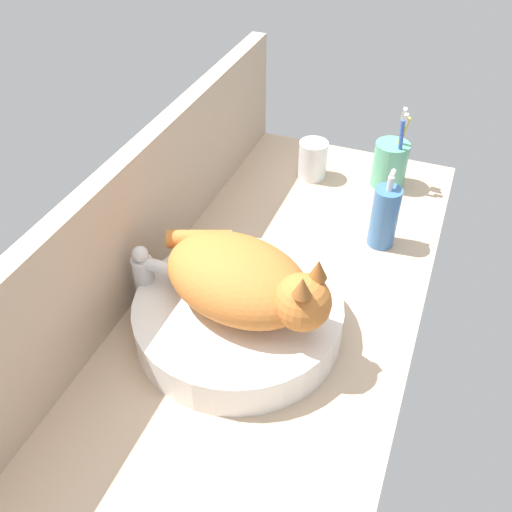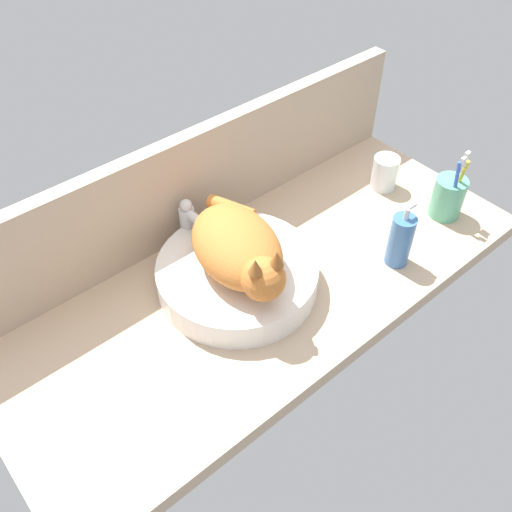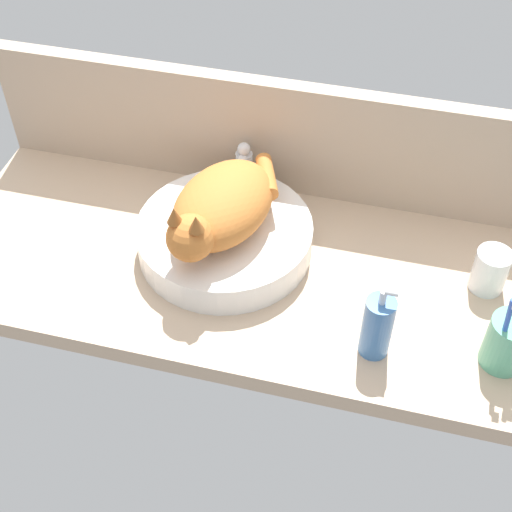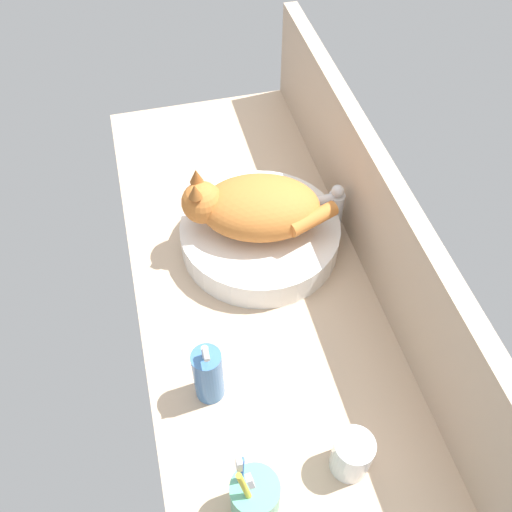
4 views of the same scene
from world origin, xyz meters
The scene contains 8 objects.
ground_plane centered at (0.00, 0.00, -2.00)cm, with size 122.67×52.41×4.00cm, color tan.
backsplash_panel centered at (0.00, 24.41, 12.94)cm, with size 122.67×3.60×25.89cm, color tan.
sink_basin centered at (-5.58, 2.45, 3.27)cm, with size 34.75×34.75×6.54cm, color white.
cat centered at (-5.83, 1.11, 12.30)cm, with size 22.36×31.10×14.00cm.
faucet centered at (-6.07, 18.47, 7.30)cm, with size 3.60×11.83×13.60cm.
soap_dispenser centered at (26.62, -15.13, 6.56)cm, with size 5.32×5.32×16.14cm.
toothbrush_cup centered at (48.54, -12.15, 5.46)cm, with size 7.68×7.68×18.72cm.
water_glass centered at (45.46, 5.03, 3.85)cm, with size 6.67×6.67×8.88cm.
Camera 2 is at (-56.88, -64.04, 93.11)cm, focal length 40.00 mm.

